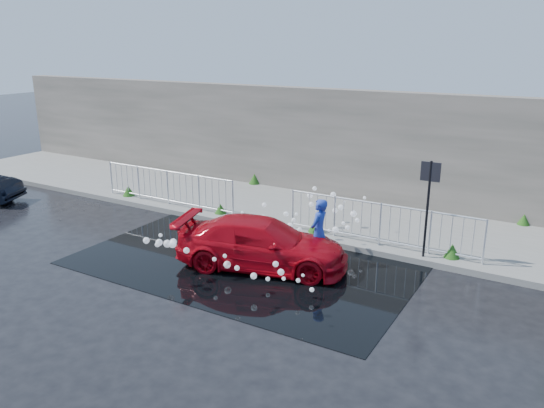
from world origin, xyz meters
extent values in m
plane|color=black|center=(0.00, 0.00, 0.00)|extent=(90.00, 90.00, 0.00)
cube|color=slate|center=(0.00, 5.00, 0.07)|extent=(30.00, 4.00, 0.15)
cube|color=slate|center=(0.00, 3.00, 0.08)|extent=(30.00, 0.25, 0.16)
cube|color=#534E46|center=(0.00, 7.20, 1.90)|extent=(30.00, 0.60, 3.50)
cube|color=black|center=(0.50, 1.00, 0.01)|extent=(8.00, 5.00, 0.01)
cylinder|color=black|center=(4.20, 3.10, 1.25)|extent=(0.06, 0.06, 2.50)
cube|color=black|center=(4.20, 3.10, 2.25)|extent=(0.45, 0.04, 0.45)
cylinder|color=silver|center=(-6.50, 3.35, 0.70)|extent=(0.05, 0.05, 1.10)
cylinder|color=silver|center=(-1.50, 3.35, 0.70)|extent=(0.05, 0.05, 1.10)
cylinder|color=silver|center=(-4.00, 3.35, 1.22)|extent=(5.00, 0.04, 0.04)
cylinder|color=silver|center=(-4.00, 3.35, 0.27)|extent=(5.00, 0.04, 0.04)
cylinder|color=silver|center=(0.50, 3.35, 0.70)|extent=(0.05, 0.05, 1.10)
cylinder|color=silver|center=(5.50, 3.35, 0.70)|extent=(0.05, 0.05, 1.10)
cylinder|color=silver|center=(3.00, 3.35, 1.22)|extent=(5.00, 0.04, 0.04)
cylinder|color=silver|center=(3.00, 3.35, 0.27)|extent=(5.00, 0.04, 0.04)
cone|color=#174813|center=(-5.80, 3.40, 0.32)|extent=(0.40, 0.40, 0.34)
cone|color=#174813|center=(-2.00, 3.40, 0.30)|extent=(0.36, 0.36, 0.30)
cone|color=#174813|center=(1.20, 3.40, 0.35)|extent=(0.44, 0.44, 0.40)
cone|color=#174813|center=(4.80, 3.40, 0.32)|extent=(0.38, 0.38, 0.35)
cone|color=#174813|center=(-3.00, 6.90, 0.33)|extent=(0.42, 0.42, 0.37)
cone|color=#174813|center=(6.00, 6.90, 0.30)|extent=(0.34, 0.34, 0.31)
sphere|color=white|center=(0.85, 3.68, 1.06)|extent=(0.17, 0.17, 0.17)
sphere|color=white|center=(-0.09, 2.02, 0.34)|extent=(0.06, 0.06, 0.06)
sphere|color=white|center=(0.31, 2.20, 0.45)|extent=(0.18, 0.18, 0.18)
sphere|color=white|center=(1.39, 4.02, 1.07)|extent=(0.16, 0.16, 0.16)
sphere|color=white|center=(0.52, 2.85, 0.71)|extent=(0.07, 0.07, 0.07)
sphere|color=white|center=(1.63, 2.05, 0.22)|extent=(0.13, 0.13, 0.13)
sphere|color=white|center=(2.27, 4.13, 1.08)|extent=(0.09, 0.09, 0.09)
sphere|color=white|center=(1.85, 3.74, 1.01)|extent=(0.06, 0.06, 0.06)
sphere|color=white|center=(1.50, 2.91, 0.71)|extent=(0.17, 0.17, 0.17)
sphere|color=white|center=(0.90, 2.46, 0.54)|extent=(0.17, 0.17, 0.17)
sphere|color=white|center=(0.36, 2.06, 0.37)|extent=(0.15, 0.15, 0.15)
sphere|color=white|center=(0.00, 2.59, 0.60)|extent=(0.12, 0.12, 0.12)
sphere|color=white|center=(0.80, 3.00, 0.69)|extent=(0.09, 0.09, 0.09)
sphere|color=white|center=(1.21, 3.38, 0.76)|extent=(0.09, 0.09, 0.09)
sphere|color=white|center=(1.91, 3.36, 0.96)|extent=(0.15, 0.15, 0.15)
sphere|color=white|center=(2.18, 2.93, 0.70)|extent=(0.10, 0.10, 0.10)
sphere|color=white|center=(2.40, 2.67, 0.70)|extent=(0.12, 0.12, 0.12)
sphere|color=white|center=(0.75, 4.17, 1.12)|extent=(0.13, 0.13, 0.13)
sphere|color=white|center=(2.46, 2.08, 0.22)|extent=(0.13, 0.13, 0.13)
sphere|color=white|center=(1.07, 3.34, 0.92)|extent=(0.13, 0.13, 0.13)
sphere|color=white|center=(1.00, 2.51, 0.42)|extent=(0.15, 0.15, 0.15)
sphere|color=white|center=(0.95, 2.56, 0.68)|extent=(0.12, 0.12, 0.12)
sphere|color=white|center=(2.48, 3.09, 0.78)|extent=(0.12, 0.12, 0.12)
sphere|color=white|center=(0.52, 2.94, 0.67)|extent=(0.14, 0.14, 0.14)
sphere|color=white|center=(1.95, 2.57, 0.58)|extent=(0.08, 0.08, 0.08)
sphere|color=white|center=(2.27, 3.38, 0.84)|extent=(0.17, 0.17, 0.17)
sphere|color=white|center=(0.33, 2.36, 0.54)|extent=(0.18, 0.18, 0.18)
sphere|color=white|center=(1.74, 3.40, 0.84)|extent=(0.15, 0.15, 0.15)
sphere|color=white|center=(-0.36, 3.24, 0.71)|extent=(0.13, 0.13, 0.13)
sphere|color=white|center=(2.11, 2.61, 0.61)|extent=(0.17, 0.17, 0.17)
sphere|color=white|center=(1.24, 2.35, 0.54)|extent=(0.12, 0.12, 0.12)
sphere|color=white|center=(-0.60, 2.49, 0.65)|extent=(0.09, 0.09, 0.09)
sphere|color=white|center=(2.77, -0.44, 0.72)|extent=(0.07, 0.07, 0.07)
sphere|color=white|center=(0.74, 0.16, 0.21)|extent=(0.07, 0.07, 0.07)
sphere|color=white|center=(-0.45, -1.02, 0.92)|extent=(0.11, 0.11, 0.11)
sphere|color=white|center=(-0.69, -0.44, 0.71)|extent=(0.18, 0.18, 0.18)
sphere|color=white|center=(-0.30, -0.70, 0.86)|extent=(0.17, 0.17, 0.17)
sphere|color=white|center=(2.40, -0.87, 1.04)|extent=(0.12, 0.12, 0.12)
sphere|color=white|center=(2.75, 0.02, 0.22)|extent=(0.10, 0.10, 0.10)
sphere|color=white|center=(0.45, -0.21, 0.49)|extent=(0.10, 0.10, 0.10)
sphere|color=white|center=(1.56, -0.33, 0.38)|extent=(0.14, 0.14, 0.14)
sphere|color=white|center=(1.30, -0.57, 0.60)|extent=(0.11, 0.11, 0.11)
sphere|color=white|center=(2.73, -1.14, 0.92)|extent=(0.08, 0.08, 0.08)
sphere|color=white|center=(1.38, -1.09, 1.07)|extent=(0.08, 0.08, 0.08)
sphere|color=white|center=(2.33, -0.53, 0.73)|extent=(0.13, 0.13, 0.13)
sphere|color=white|center=(-0.36, -0.62, 0.87)|extent=(0.15, 0.15, 0.15)
sphere|color=white|center=(-0.31, -1.11, 1.03)|extent=(0.15, 0.15, 0.15)
sphere|color=white|center=(0.23, -0.87, 0.88)|extent=(0.13, 0.13, 0.13)
sphere|color=white|center=(-0.64, -1.15, 1.02)|extent=(0.14, 0.14, 0.14)
sphere|color=white|center=(2.47, -0.05, 0.38)|extent=(0.10, 0.10, 0.10)
sphere|color=white|center=(-0.51, -0.84, 1.07)|extent=(0.08, 0.08, 0.08)
sphere|color=white|center=(1.69, 0.03, 0.20)|extent=(0.10, 0.10, 0.10)
sphere|color=white|center=(0.66, -0.02, 0.33)|extent=(0.17, 0.17, 0.17)
imported|color=#AC0612|center=(1.00, 0.92, 0.58)|extent=(4.31, 2.69, 1.16)
imported|color=#223CAA|center=(2.03, 1.80, 0.80)|extent=(0.39, 0.59, 1.60)
camera|label=1|loc=(7.07, -8.91, 5.07)|focal=35.00mm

